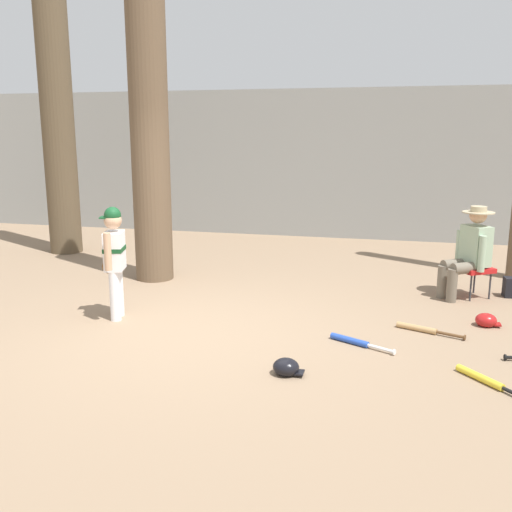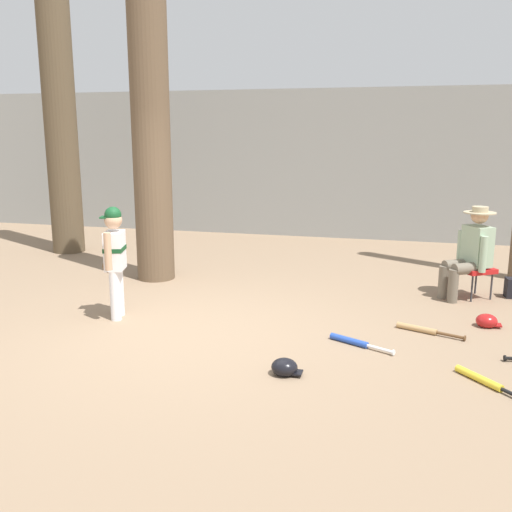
% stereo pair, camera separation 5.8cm
% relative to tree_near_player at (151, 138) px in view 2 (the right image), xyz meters
% --- Properties ---
extents(ground_plane, '(60.00, 60.00, 0.00)m').
position_rel_tree_near_player_xyz_m(ground_plane, '(1.36, -2.16, -2.05)').
color(ground_plane, '#897056').
extents(concrete_back_wall, '(18.00, 0.36, 2.97)m').
position_rel_tree_near_player_xyz_m(concrete_back_wall, '(1.36, 4.17, -0.56)').
color(concrete_back_wall, gray).
rests_on(concrete_back_wall, ground).
extents(tree_near_player, '(0.81, 0.81, 4.88)m').
position_rel_tree_near_player_xyz_m(tree_near_player, '(0.00, 0.00, 0.00)').
color(tree_near_player, brown).
rests_on(tree_near_player, ground).
extents(young_ballplayer, '(0.42, 0.57, 1.31)m').
position_rel_tree_near_player_xyz_m(young_ballplayer, '(0.33, -1.81, -1.30)').
color(young_ballplayer, white).
rests_on(young_ballplayer, ground).
extents(folding_stool, '(0.55, 0.55, 0.41)m').
position_rel_tree_near_player_xyz_m(folding_stool, '(4.45, 0.10, -1.68)').
color(folding_stool, red).
rests_on(folding_stool, ground).
extents(seated_spectator, '(0.66, 0.58, 1.20)m').
position_rel_tree_near_player_xyz_m(seated_spectator, '(4.37, 0.05, -1.41)').
color(seated_spectator, '#6B6051').
rests_on(seated_spectator, ground).
extents(tree_far_left, '(0.89, 0.89, 6.25)m').
position_rel_tree_near_player_xyz_m(tree_far_left, '(-2.35, 1.41, 0.62)').
color(tree_far_left, brown).
rests_on(tree_far_left, ground).
extents(bat_wood_tan, '(0.71, 0.33, 0.07)m').
position_rel_tree_near_player_xyz_m(bat_wood_tan, '(3.77, -1.46, -2.01)').
color(bat_wood_tan, tan).
rests_on(bat_wood_tan, ground).
extents(bat_blue_youth, '(0.68, 0.38, 0.07)m').
position_rel_tree_near_player_xyz_m(bat_blue_youth, '(3.09, -2.02, -2.01)').
color(bat_blue_youth, '#2347AD').
rests_on(bat_blue_youth, ground).
extents(bat_yellow_trainer, '(0.59, 0.66, 0.07)m').
position_rel_tree_near_player_xyz_m(bat_yellow_trainer, '(4.27, -2.68, -2.01)').
color(bat_yellow_trainer, yellow).
rests_on(bat_yellow_trainer, ground).
extents(batting_helmet_black, '(0.28, 0.22, 0.16)m').
position_rel_tree_near_player_xyz_m(batting_helmet_black, '(2.56, -2.92, -1.98)').
color(batting_helmet_black, black).
rests_on(batting_helmet_black, ground).
extents(batting_helmet_red, '(0.27, 0.21, 0.16)m').
position_rel_tree_near_player_xyz_m(batting_helmet_red, '(4.47, -1.09, -1.98)').
color(batting_helmet_red, '#A81919').
rests_on(batting_helmet_red, ground).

